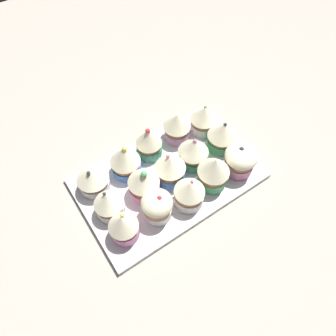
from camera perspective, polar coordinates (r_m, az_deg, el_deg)
name	(u,v)px	position (r cm, az deg, el deg)	size (l,w,h in cm)	color
ground_plane	(168,183)	(66.81, 0.00, -2.70)	(180.00, 180.00, 3.00)	#B2A899
baking_tray	(168,177)	(65.02, 0.00, -1.75)	(36.85, 23.57, 1.20)	silver
cupcake_0	(123,226)	(55.91, -8.24, -10.60)	(5.49, 5.49, 7.34)	pink
cupcake_1	(157,206)	(57.35, -2.03, -7.05)	(5.95, 5.95, 6.77)	white
cupcake_2	(190,192)	(58.68, 4.16, -4.43)	(5.97, 5.97, 7.16)	white
cupcake_3	(213,172)	(60.70, 8.41, -0.68)	(6.38, 6.38, 8.14)	#4C9E6B
cupcake_4	(240,160)	(64.31, 13.22, 1.51)	(6.74, 6.74, 6.84)	pink
cupcake_5	(109,204)	(58.69, -10.85, -6.51)	(5.71, 5.71, 6.65)	white
cupcake_6	(144,183)	(59.39, -4.51, -2.75)	(6.22, 6.22, 7.84)	pink
cupcake_7	(170,169)	(61.07, 0.39, -0.16)	(6.23, 6.23, 7.40)	#477AC6
cupcake_8	(195,153)	(63.37, 4.94, 2.79)	(6.35, 6.35, 7.60)	#4C9E6B
cupcake_9	(222,136)	(67.02, 9.98, 5.86)	(6.24, 6.24, 7.45)	#4C9E6B
cupcake_10	(93,179)	(62.11, -13.72, -1.98)	(6.41, 6.41, 6.48)	white
cupcake_11	(125,161)	(62.58, -7.93, 1.38)	(6.26, 6.26, 7.93)	#477AC6
cupcake_12	(150,142)	(65.04, -3.37, 4.90)	(5.60, 5.60, 7.86)	#4C9E6B
cupcake_13	(177,126)	(67.58, 1.65, 7.71)	(5.96, 5.96, 7.37)	pink
cupcake_14	(204,119)	(69.86, 6.61, 9.08)	(6.05, 6.05, 7.17)	white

